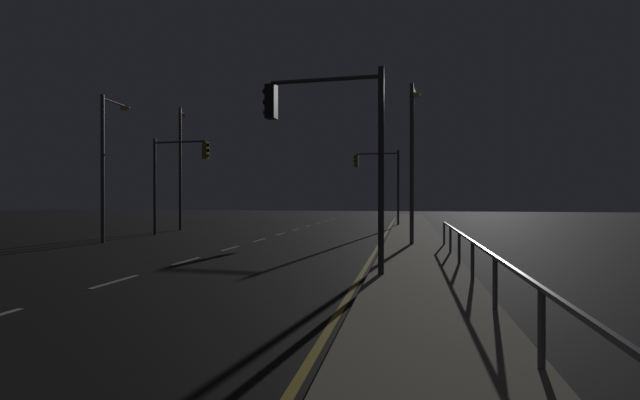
% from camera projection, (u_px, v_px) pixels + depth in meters
% --- Properties ---
extents(ground_plane, '(112.00, 112.00, 0.00)m').
position_uv_depth(ground_plane, '(234.00, 247.00, 20.47)').
color(ground_plane, black).
rests_on(ground_plane, ground).
extents(sidewalk_right, '(2.74, 77.00, 0.14)m').
position_uv_depth(sidewalk_right, '(416.00, 249.00, 19.06)').
color(sidewalk_right, gray).
rests_on(sidewalk_right, ground).
extents(lane_markings_center, '(0.14, 50.00, 0.01)m').
position_uv_depth(lane_markings_center, '(259.00, 240.00, 23.91)').
color(lane_markings_center, silver).
rests_on(lane_markings_center, ground).
extents(lane_edge_line, '(0.14, 53.00, 0.01)m').
position_uv_depth(lane_edge_line, '(382.00, 239.00, 24.27)').
color(lane_edge_line, gold).
rests_on(lane_edge_line, ground).
extents(traffic_light_far_right, '(3.41, 0.44, 5.49)m').
position_uv_depth(traffic_light_far_right, '(329.00, 131.00, 12.82)').
color(traffic_light_far_right, '#2D3033').
rests_on(traffic_light_far_right, sidewalk_right).
extents(traffic_light_mid_left, '(3.60, 0.52, 5.59)m').
position_uv_depth(traffic_light_mid_left, '(178.00, 167.00, 26.88)').
color(traffic_light_mid_left, '#38383D').
rests_on(traffic_light_mid_left, ground).
extents(traffic_light_near_right, '(3.48, 0.48, 5.59)m').
position_uv_depth(traffic_light_near_right, '(379.00, 173.00, 35.59)').
color(traffic_light_near_right, '#38383D').
rests_on(traffic_light_near_right, sidewalk_right).
extents(street_lamp_corner, '(0.56, 1.48, 7.02)m').
position_uv_depth(street_lamp_corner, '(412.00, 149.00, 20.87)').
color(street_lamp_corner, '#4C4C51').
rests_on(street_lamp_corner, sidewalk_right).
extents(street_lamp_across_street, '(0.98, 1.79, 8.14)m').
position_uv_depth(street_lamp_across_street, '(181.00, 158.00, 31.50)').
color(street_lamp_across_street, '#38383D').
rests_on(street_lamp_across_street, ground).
extents(street_lamp_far_end, '(0.56, 2.26, 7.07)m').
position_uv_depth(street_lamp_far_end, '(107.00, 154.00, 22.85)').
color(street_lamp_far_end, '#4C4C51').
rests_on(street_lamp_far_end, ground).
extents(barrier_fence, '(0.09, 21.20, 0.98)m').
position_uv_depth(barrier_fence, '(482.00, 258.00, 10.04)').
color(barrier_fence, '#59595E').
rests_on(barrier_fence, sidewalk_right).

